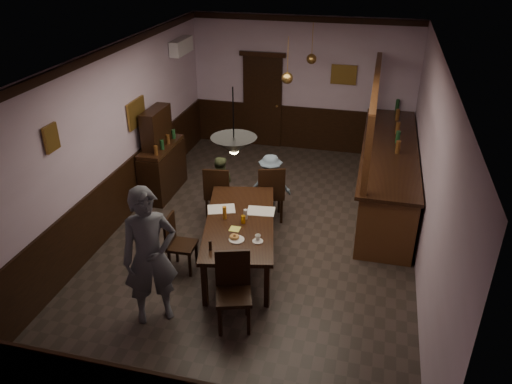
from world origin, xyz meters
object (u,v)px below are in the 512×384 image
(soda_can, at_px, (243,219))
(pendant_brass_mid, at_px, (287,78))
(coffee_cup, at_px, (258,237))
(chair_near, at_px, (233,286))
(person_seated_right, at_px, (270,185))
(person_seated_left, at_px, (220,185))
(person_standing, at_px, (150,257))
(chair_far_left, at_px, (218,191))
(chair_far_right, at_px, (271,191))
(chair_side, at_px, (177,241))
(sideboard, at_px, (161,160))
(bar_counter, at_px, (387,173))
(pendant_iron, at_px, (234,146))
(pendant_brass_far, at_px, (311,59))
(dining_table, at_px, (240,224))

(soda_can, relative_size, pendant_brass_mid, 0.15)
(coffee_cup, bearing_deg, chair_near, -110.31)
(person_seated_right, bearing_deg, soda_can, 78.04)
(chair_near, distance_m, coffee_cup, 0.87)
(person_seated_left, height_order, soda_can, person_seated_left)
(chair_near, height_order, person_standing, person_standing)
(person_standing, height_order, pendant_brass_mid, pendant_brass_mid)
(chair_far_left, relative_size, person_seated_right, 0.91)
(coffee_cup, bearing_deg, chair_far_right, 84.37)
(chair_far_left, xyz_separation_m, soda_can, (0.78, -1.20, 0.24))
(chair_far_left, relative_size, person_standing, 0.54)
(chair_side, relative_size, sideboard, 0.53)
(bar_counter, distance_m, pendant_brass_mid, 2.55)
(chair_near, height_order, pendant_brass_mid, pendant_brass_mid)
(pendant_iron, bearing_deg, chair_far_right, 89.70)
(chair_side, bearing_deg, chair_near, -130.88)
(chair_near, xyz_separation_m, pendant_brass_mid, (-0.04, 3.61, 1.73))
(person_seated_left, bearing_deg, chair_side, 72.46)
(pendant_brass_far, bearing_deg, sideboard, -141.87)
(person_seated_left, relative_size, sideboard, 0.64)
(soda_can, relative_size, pendant_iron, 0.14)
(sideboard, bearing_deg, chair_side, -61.81)
(bar_counter, bearing_deg, person_standing, -125.92)
(dining_table, bearing_deg, pendant_brass_far, 83.63)
(person_seated_left, relative_size, person_seated_right, 0.96)
(dining_table, height_order, pendant_brass_mid, pendant_brass_mid)
(chair_far_left, height_order, person_standing, person_standing)
(pendant_brass_mid, bearing_deg, chair_near, -89.37)
(chair_far_left, relative_size, person_seated_left, 0.95)
(chair_far_right, xyz_separation_m, pendant_iron, (-0.01, -2.11, 1.70))
(dining_table, bearing_deg, chair_far_right, 82.27)
(person_seated_left, distance_m, pendant_brass_mid, 2.21)
(coffee_cup, relative_size, pendant_iron, 0.10)
(chair_near, height_order, soda_can, chair_near)
(dining_table, distance_m, chair_near, 1.32)
(dining_table, xyz_separation_m, coffee_cup, (0.39, -0.46, 0.11))
(person_seated_left, bearing_deg, bar_counter, -173.40)
(bar_counter, relative_size, pendant_iron, 5.05)
(chair_near, xyz_separation_m, person_standing, (-1.03, -0.16, 0.39))
(chair_far_left, height_order, pendant_iron, pendant_iron)
(coffee_cup, xyz_separation_m, pendant_brass_far, (0.04, 4.32, 1.50))
(chair_far_left, distance_m, person_seated_right, 0.95)
(chair_far_right, distance_m, person_seated_left, 0.95)
(chair_side, bearing_deg, person_seated_right, -28.22)
(person_seated_left, bearing_deg, chair_near, 96.45)
(chair_side, bearing_deg, coffee_cup, -95.77)
(bar_counter, bearing_deg, chair_far_left, -153.77)
(chair_far_left, bearing_deg, dining_table, 114.34)
(pendant_brass_far, bearing_deg, dining_table, -96.37)
(pendant_iron, bearing_deg, chair_near, -78.69)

